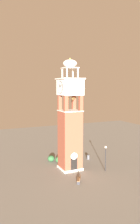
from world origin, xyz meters
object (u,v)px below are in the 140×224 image
Objects in this scene: park_bench at (79,179)px; trash_bin at (88,157)px; lamp_post at (106,154)px; clock_tower at (70,124)px.

trash_bin is (6.13, 8.46, -0.08)m from park_bench.
lamp_post reaches higher than trash_bin.
clock_tower is 8.85m from park_bench.
park_bench is 10.45m from trash_bin.
lamp_post is at bearing -35.10° from clock_tower.
park_bench reaches higher than trash_bin.
clock_tower is at bearing -149.21° from trash_bin.
clock_tower is at bearing 144.90° from lamp_post.
park_bench is (-1.04, -5.43, -6.91)m from clock_tower.
lamp_post is (5.73, 2.13, 2.32)m from park_bench.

